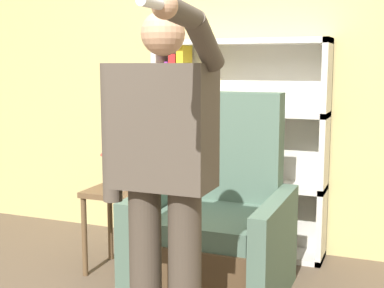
{
  "coord_description": "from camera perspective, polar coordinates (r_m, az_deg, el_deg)",
  "views": [
    {
      "loc": [
        1.15,
        -1.9,
        1.4
      ],
      "look_at": [
        0.15,
        0.62,
        0.99
      ],
      "focal_mm": 50.0,
      "sensor_mm": 36.0,
      "label": 1
    }
  ],
  "objects": [
    {
      "name": "table_lamp",
      "position": [
        3.58,
        -7.98,
        -0.42
      ],
      "size": [
        0.23,
        0.23,
        0.38
      ],
      "color": "#B7B2A8",
      "rests_on": "side_table"
    },
    {
      "name": "armchair",
      "position": [
        3.35,
        2.63,
        -9.38
      ],
      "size": [
        0.87,
        0.85,
        1.22
      ],
      "color": "#4C3823",
      "rests_on": "ground_plane"
    },
    {
      "name": "bookcase",
      "position": [
        4.02,
        3.43,
        -0.53
      ],
      "size": [
        1.29,
        0.28,
        1.58
      ],
      "color": "silver",
      "rests_on": "ground_plane"
    },
    {
      "name": "person_standing",
      "position": [
        2.36,
        -3.16,
        -2.94
      ],
      "size": [
        0.59,
        0.78,
        1.63
      ],
      "color": "#473D33",
      "rests_on": "ground_plane"
    },
    {
      "name": "wall_back",
      "position": [
        4.09,
        5.51,
        8.5
      ],
      "size": [
        8.0,
        0.11,
        2.8
      ],
      "color": "tan",
      "rests_on": "ground_plane"
    },
    {
      "name": "side_table",
      "position": [
        3.66,
        -7.85,
        -6.51
      ],
      "size": [
        0.39,
        0.39,
        0.57
      ],
      "color": "brown",
      "rests_on": "ground_plane"
    }
  ]
}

